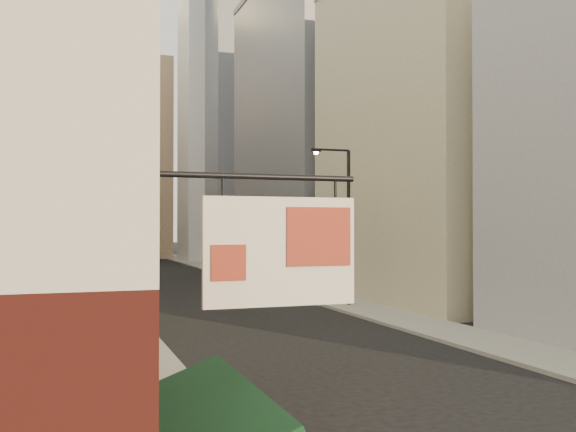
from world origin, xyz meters
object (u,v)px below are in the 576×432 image
object	(u,v)px
clock_tower	(117,135)
streetlamp_mid	(345,217)
white_tower	(214,117)
traffic_light_left	(105,240)
traffic_light_right	(273,233)

from	to	relation	value
clock_tower	streetlamp_mid	size ratio (longest dim) A/B	5.19
white_tower	traffic_light_left	xyz separation A→B (m)	(-16.13, -41.65, -14.99)
streetlamp_mid	traffic_light_left	world-z (taller)	streetlamp_mid
white_tower	streetlamp_mid	distance (m)	51.14
streetlamp_mid	traffic_light_right	distance (m)	12.09
traffic_light_left	traffic_light_right	distance (m)	12.87
clock_tower	traffic_light_right	distance (m)	53.34
traffic_light_left	traffic_light_right	xyz separation A→B (m)	(12.03, 4.57, 0.31)
traffic_light_left	traffic_light_right	bearing A→B (deg)	-172.96
white_tower	traffic_light_left	distance (m)	47.11
white_tower	traffic_light_right	world-z (taller)	white_tower
traffic_light_right	traffic_light_left	bearing A→B (deg)	8.27
clock_tower	traffic_light_right	size ratio (longest dim) A/B	8.98
traffic_light_left	traffic_light_right	world-z (taller)	same
streetlamp_mid	traffic_light_left	bearing A→B (deg)	149.41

